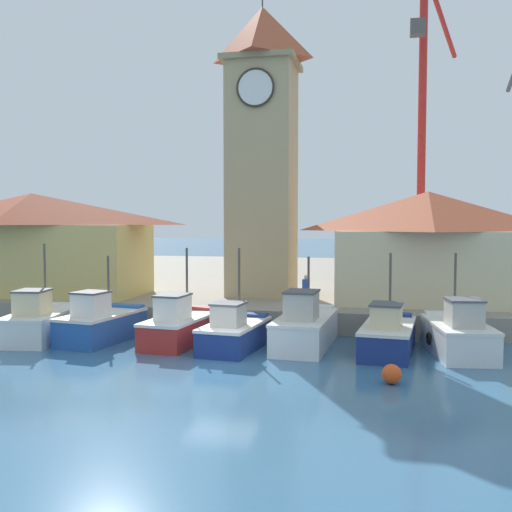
% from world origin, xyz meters
% --- Properties ---
extents(ground_plane, '(300.00, 300.00, 0.00)m').
position_xyz_m(ground_plane, '(0.00, 0.00, 0.00)').
color(ground_plane, '#386689').
extents(quay_wharf, '(120.00, 40.00, 1.06)m').
position_xyz_m(quay_wharf, '(0.00, 26.46, 0.53)').
color(quay_wharf, gray).
rests_on(quay_wharf, ground).
extents(fishing_boat_far_left, '(2.75, 4.89, 4.24)m').
position_xyz_m(fishing_boat_far_left, '(-9.06, 2.84, 0.80)').
color(fishing_boat_far_left, silver).
rests_on(fishing_boat_far_left, ground).
extents(fishing_boat_left_outer, '(2.69, 4.59, 3.71)m').
position_xyz_m(fishing_boat_left_outer, '(-6.30, 3.15, 0.78)').
color(fishing_boat_left_outer, '#2356A8').
rests_on(fishing_boat_left_outer, ground).
extents(fishing_boat_left_inner, '(2.39, 4.97, 4.09)m').
position_xyz_m(fishing_boat_left_inner, '(-2.73, 3.43, 0.75)').
color(fishing_boat_left_inner, '#AD2823').
rests_on(fishing_boat_left_inner, ground).
extents(fishing_boat_mid_left, '(2.37, 4.37, 4.14)m').
position_xyz_m(fishing_boat_mid_left, '(-0.18, 2.75, 0.70)').
color(fishing_boat_mid_left, navy).
rests_on(fishing_boat_mid_left, ground).
extents(fishing_boat_center, '(2.36, 5.36, 3.74)m').
position_xyz_m(fishing_boat_center, '(2.58, 3.83, 0.84)').
color(fishing_boat_center, silver).
rests_on(fishing_boat_center, ground).
extents(fishing_boat_mid_right, '(2.39, 5.04, 3.96)m').
position_xyz_m(fishing_boat_mid_right, '(5.96, 3.44, 0.73)').
color(fishing_boat_mid_right, navy).
rests_on(fishing_boat_mid_right, ground).
extents(fishing_boat_right_inner, '(2.69, 4.82, 3.98)m').
position_xyz_m(fishing_boat_right_inner, '(8.66, 3.66, 0.80)').
color(fishing_boat_right_inner, silver).
rests_on(fishing_boat_right_inner, ground).
extents(clock_tower, '(4.05, 4.05, 17.67)m').
position_xyz_m(clock_tower, '(-1.00, 12.49, 9.47)').
color(clock_tower, tan).
rests_on(clock_tower, quay_wharf).
extents(warehouse_left, '(13.18, 5.44, 5.77)m').
position_xyz_m(warehouse_left, '(-13.98, 10.09, 4.01)').
color(warehouse_left, tan).
rests_on(warehouse_left, quay_wharf).
extents(warehouse_right, '(9.49, 6.47, 5.71)m').
position_xyz_m(warehouse_right, '(7.97, 11.36, 3.98)').
color(warehouse_right, beige).
rests_on(warehouse_right, quay_wharf).
extents(port_crane_far, '(4.03, 9.19, 21.56)m').
position_xyz_m(port_crane_far, '(8.31, 22.62, 9.22)').
color(port_crane_far, maroon).
rests_on(port_crane_far, quay_wharf).
extents(mooring_buoy, '(0.65, 0.65, 0.65)m').
position_xyz_m(mooring_buoy, '(6.05, -1.20, 0.32)').
color(mooring_buoy, '#E54C19').
rests_on(mooring_buoy, ground).
extents(dock_worker_near_tower, '(0.34, 0.22, 1.62)m').
position_xyz_m(dock_worker_near_tower, '(2.13, 7.58, 1.90)').
color(dock_worker_near_tower, '#33333D').
rests_on(dock_worker_near_tower, quay_wharf).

